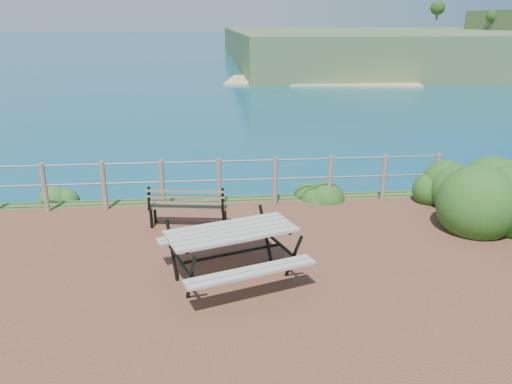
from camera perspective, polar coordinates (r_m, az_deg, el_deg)
The scene contains 9 objects.
ground at distance 7.31m, azimuth -3.51°, elevation -10.92°, with size 10.00×7.00×0.12m, color brown.
ocean at distance 206.38m, azimuth -5.54°, elevation 17.87°, with size 1200.00×1200.00×0.00m, color #125D6F.
safety_railing at distance 10.17m, azimuth -4.23°, elevation 1.36°, with size 9.40×0.10×1.00m.
picnic_table at distance 7.32m, azimuth -2.80°, elevation -6.49°, with size 1.99×1.53×0.78m.
park_bench at distance 9.22m, azimuth -7.79°, elevation -0.87°, with size 1.48×0.57×0.81m.
shrub_right_front at distance 10.39m, azimuth 25.21°, elevation -3.44°, with size 1.43×1.43×2.04m, color #164917.
shrub_right_edge at distance 11.32m, azimuth 20.63°, elevation -1.05°, with size 1.13×1.13×1.61m, color #164917.
shrub_lip_west at distance 11.51m, azimuth -21.60°, elevation -0.85°, with size 0.66×0.66×0.36m, color #1E4A1C.
shrub_lip_east at distance 10.93m, azimuth 7.36°, elevation -0.64°, with size 0.83×0.83×0.60m, color #164917.
Camera 1 is at (-0.15, -6.34, 3.64)m, focal length 35.00 mm.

